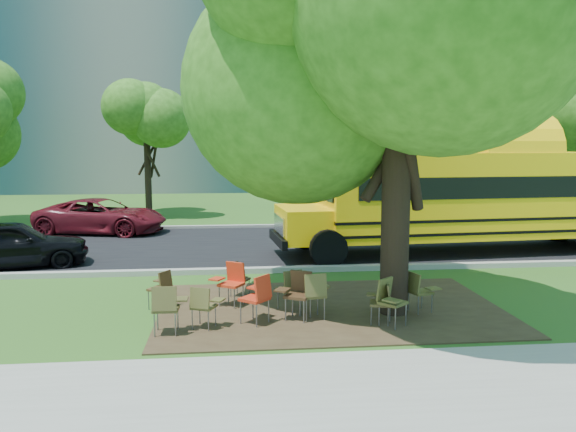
{
  "coord_description": "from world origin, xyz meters",
  "views": [
    {
      "loc": [
        -1.04,
        -11.64,
        3.38
      ],
      "look_at": [
        0.48,
        3.12,
        1.5
      ],
      "focal_mm": 35.0,
      "sensor_mm": 36.0,
      "label": 1
    }
  ],
  "objects": [
    {
      "name": "chair_5",
      "position": [
        1.88,
        -1.74,
        0.56
      ],
      "size": [
        0.62,
        0.78,
        0.91
      ],
      "rotation": [
        0.0,
        0.0,
        3.84
      ],
      "color": "brown",
      "rests_on": "ground"
    },
    {
      "name": "black_car",
      "position": [
        -7.05,
        4.2,
        0.68
      ],
      "size": [
        4.28,
        2.63,
        1.36
      ],
      "primitive_type": "imported",
      "rotation": [
        0.0,
        0.0,
        1.84
      ],
      "color": "black",
      "rests_on": "ground"
    },
    {
      "name": "chair_6",
      "position": [
        1.79,
        -1.59,
        0.49
      ],
      "size": [
        0.48,
        0.62,
        0.8
      ],
      "rotation": [
        0.0,
        0.0,
        1.3
      ],
      "color": "#483D1F",
      "rests_on": "ground"
    },
    {
      "name": "ground",
      "position": [
        0.0,
        0.0,
        0.0
      ],
      "size": [
        160.0,
        160.0,
        0.0
      ],
      "primitive_type": "plane",
      "color": "#294C17",
      "rests_on": "ground"
    },
    {
      "name": "school_bus",
      "position": [
        7.39,
        5.24,
        1.82
      ],
      "size": [
        13.06,
        3.84,
        3.15
      ],
      "rotation": [
        0.0,
        0.0,
        0.08
      ],
      "color": "yellow",
      "rests_on": "ground"
    },
    {
      "name": "chair_10",
      "position": [
        -0.91,
        0.62,
        0.48
      ],
      "size": [
        0.51,
        0.65,
        0.78
      ],
      "rotation": [
        0.0,
        0.0,
        -2.06
      ],
      "color": "#452E18",
      "rests_on": "ground"
    },
    {
      "name": "chair_0",
      "position": [
        -2.18,
        -1.82,
        0.58
      ],
      "size": [
        0.61,
        0.55,
        0.93
      ],
      "rotation": [
        0.0,
        0.0,
        -0.02
      ],
      "color": "#4A4320",
      "rests_on": "ground"
    },
    {
      "name": "sidewalk",
      "position": [
        0.0,
        -5.0,
        0.02
      ],
      "size": [
        60.0,
        4.0,
        0.04
      ],
      "primitive_type": "cube",
      "color": "gray",
      "rests_on": "ground"
    },
    {
      "name": "kerb_far",
      "position": [
        0.0,
        11.1,
        0.07
      ],
      "size": [
        80.0,
        0.25,
        0.14
      ],
      "primitive_type": "cube",
      "color": "gray",
      "rests_on": "ground"
    },
    {
      "name": "building_right",
      "position": [
        24.0,
        38.0,
        12.5
      ],
      "size": [
        30.0,
        16.0,
        25.0
      ],
      "primitive_type": "cube",
      "color": "gray",
      "rests_on": "ground"
    },
    {
      "name": "bg_tree_2",
      "position": [
        -5.0,
        16.0,
        4.21
      ],
      "size": [
        4.8,
        4.8,
        6.62
      ],
      "color": "black",
      "rests_on": "ground"
    },
    {
      "name": "chair_11",
      "position": [
        0.17,
        -0.57,
        0.54
      ],
      "size": [
        0.6,
        0.68,
        0.88
      ],
      "rotation": [
        0.0,
        0.0,
        0.37
      ],
      "color": "#4A4520",
      "rests_on": "ground"
    },
    {
      "name": "chair_8",
      "position": [
        -2.48,
        -0.1,
        0.5
      ],
      "size": [
        0.54,
        0.68,
        0.81
      ],
      "rotation": [
        0.0,
        0.0,
        1.02
      ],
      "color": "#4C331B",
      "rests_on": "ground"
    },
    {
      "name": "chair_7",
      "position": [
        2.71,
        -0.98,
        0.52
      ],
      "size": [
        0.63,
        0.57,
        0.84
      ],
      "rotation": [
        0.0,
        0.0,
        -1.27
      ],
      "color": "#4F4D22",
      "rests_on": "ground"
    },
    {
      "name": "building_main",
      "position": [
        -8.0,
        36.0,
        11.0
      ],
      "size": [
        38.0,
        16.0,
        22.0
      ],
      "primitive_type": "cube",
      "color": "slate",
      "rests_on": "ground"
    },
    {
      "name": "dirt_patch",
      "position": [
        1.0,
        -0.5,
        0.01
      ],
      "size": [
        7.0,
        4.5,
        0.03
      ],
      "primitive_type": "cube",
      "color": "#382819",
      "rests_on": "ground"
    },
    {
      "name": "chair_3",
      "position": [
        0.23,
        -1.13,
        0.59
      ],
      "size": [
        0.79,
        0.62,
        0.96
      ],
      "rotation": [
        0.0,
        0.0,
        2.66
      ],
      "color": "#3F2816",
      "rests_on": "ground"
    },
    {
      "name": "chair_2",
      "position": [
        -0.55,
        -1.35,
        0.6
      ],
      "size": [
        0.66,
        0.83,
        0.97
      ],
      "rotation": [
        0.0,
        0.0,
        0.87
      ],
      "color": "red",
      "rests_on": "ground"
    },
    {
      "name": "chair_4",
      "position": [
        0.55,
        -1.2,
        0.59
      ],
      "size": [
        0.64,
        0.66,
        0.95
      ],
      "rotation": [
        0.0,
        0.0,
        0.21
      ],
      "color": "#504B22",
      "rests_on": "ground"
    },
    {
      "name": "asphalt_road",
      "position": [
        0.0,
        7.0,
        0.02
      ],
      "size": [
        80.0,
        8.0,
        0.04
      ],
      "primitive_type": "cube",
      "color": "black",
      "rests_on": "ground"
    },
    {
      "name": "chair_1",
      "position": [
        -1.55,
        -1.56,
        0.51
      ],
      "size": [
        0.66,
        0.52,
        0.82
      ],
      "rotation": [
        0.0,
        0.0,
        -0.39
      ],
      "color": "brown",
      "rests_on": "ground"
    },
    {
      "name": "chair_9",
      "position": [
        -1.05,
        -0.05,
        0.57
      ],
      "size": [
        0.78,
        0.62,
        0.93
      ],
      "rotation": [
        0.0,
        0.0,
        2.6
      ],
      "color": "red",
      "rests_on": "ground"
    },
    {
      "name": "bg_tree_3",
      "position": [
        8.0,
        14.0,
        5.03
      ],
      "size": [
        5.6,
        5.6,
        7.84
      ],
      "color": "black",
      "rests_on": "ground"
    },
    {
      "name": "bg_car_red",
      "position": [
        -5.96,
        10.23,
        0.68
      ],
      "size": [
        5.27,
        3.34,
        1.35
      ],
      "primitive_type": "imported",
      "rotation": [
        0.0,
        0.0,
        1.33
      ],
      "color": "#550E17",
      "rests_on": "ground"
    },
    {
      "name": "kerb_near",
      "position": [
        0.0,
        3.0,
        0.07
      ],
      "size": [
        80.0,
        0.25,
        0.14
      ],
      "primitive_type": "cube",
      "color": "gray",
      "rests_on": "ground"
    },
    {
      "name": "main_tree",
      "position": [
        2.2,
        -0.94,
        5.15
      ],
      "size": [
        7.2,
        7.2,
        8.76
      ],
      "color": "black",
      "rests_on": "ground"
    }
  ]
}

